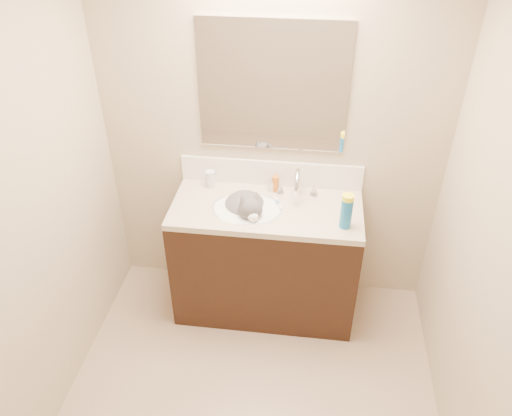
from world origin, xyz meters
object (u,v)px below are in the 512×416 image
(cat, at_px, (246,209))
(pill_bottle, at_px, (210,179))
(silver_jar, at_px, (272,185))
(amber_bottle, at_px, (275,184))
(vanity_cabinet, at_px, (266,261))
(basin, at_px, (247,217))
(faucet, at_px, (297,186))
(spray_can, at_px, (346,213))

(cat, height_order, pill_bottle, cat)
(silver_jar, height_order, amber_bottle, amber_bottle)
(vanity_cabinet, relative_size, amber_bottle, 10.95)
(basin, relative_size, faucet, 1.61)
(basin, height_order, pill_bottle, pill_bottle)
(faucet, relative_size, cat, 0.65)
(basin, distance_m, cat, 0.05)
(amber_bottle, height_order, spray_can, spray_can)
(faucet, height_order, cat, faucet)
(silver_jar, distance_m, spray_can, 0.59)
(faucet, distance_m, spray_can, 0.41)
(silver_jar, relative_size, amber_bottle, 0.60)
(basin, relative_size, pill_bottle, 3.95)
(cat, relative_size, spray_can, 2.26)
(basin, bearing_deg, pill_bottle, 141.13)
(basin, distance_m, pill_bottle, 0.38)
(faucet, relative_size, amber_bottle, 2.55)
(spray_can, bearing_deg, basin, 169.37)
(faucet, relative_size, spray_can, 1.47)
(faucet, bearing_deg, amber_bottle, 159.21)
(basin, bearing_deg, cat, 110.06)
(basin, bearing_deg, spray_can, -10.63)
(cat, height_order, spray_can, spray_can)
(vanity_cabinet, distance_m, spray_can, 0.74)
(vanity_cabinet, bearing_deg, pill_bottle, 154.05)
(faucet, xyz_separation_m, pill_bottle, (-0.58, 0.06, -0.03))
(vanity_cabinet, bearing_deg, silver_jar, 86.18)
(silver_jar, distance_m, amber_bottle, 0.03)
(cat, bearing_deg, vanity_cabinet, -23.43)
(basin, bearing_deg, amber_bottle, 54.64)
(vanity_cabinet, relative_size, spray_can, 6.31)
(vanity_cabinet, xyz_separation_m, basin, (-0.12, -0.03, 0.38))
(faucet, relative_size, silver_jar, 4.25)
(pill_bottle, xyz_separation_m, silver_jar, (0.41, 0.01, -0.02))
(cat, bearing_deg, silver_jar, 31.12)
(amber_bottle, bearing_deg, cat, -131.41)
(vanity_cabinet, relative_size, silver_jar, 18.21)
(silver_jar, bearing_deg, vanity_cabinet, -93.82)
(silver_jar, relative_size, spray_can, 0.35)
(vanity_cabinet, distance_m, silver_jar, 0.52)
(pill_bottle, xyz_separation_m, amber_bottle, (0.43, -0.00, -0.00))
(cat, xyz_separation_m, spray_can, (0.61, -0.14, 0.13))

